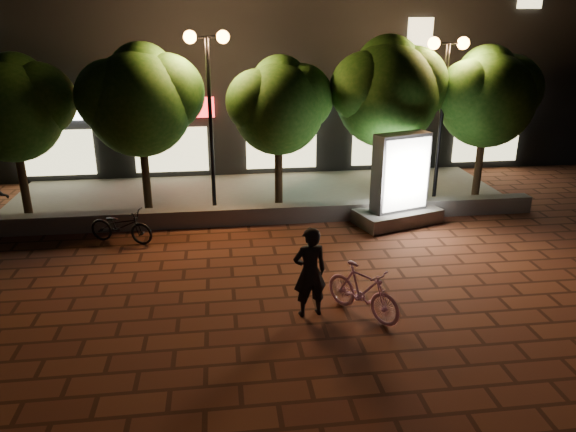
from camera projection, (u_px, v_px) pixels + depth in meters
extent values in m
plane|color=#5D2F1D|center=(284.00, 285.00, 11.99)|extent=(80.00, 80.00, 0.00)
cube|color=#65635D|center=(267.00, 214.00, 15.63)|extent=(16.00, 0.45, 0.50)
cube|color=#65635D|center=(260.00, 195.00, 18.04)|extent=(16.00, 5.00, 0.08)
cube|color=black|center=(246.00, 33.00, 22.40)|extent=(28.00, 8.00, 10.00)
cube|color=silver|center=(50.00, 110.00, 18.60)|extent=(3.20, 0.12, 0.70)
cube|color=beige|center=(56.00, 153.00, 19.11)|extent=(2.60, 0.10, 1.60)
cube|color=red|center=(168.00, 108.00, 19.08)|extent=(3.20, 0.12, 0.70)
cube|color=beige|center=(172.00, 150.00, 19.59)|extent=(2.60, 0.10, 1.60)
cube|color=#3CCAC4|center=(281.00, 106.00, 19.56)|extent=(3.20, 0.12, 0.70)
cube|color=beige|center=(281.00, 147.00, 20.07)|extent=(2.60, 0.10, 1.60)
cube|color=orange|center=(389.00, 104.00, 20.04)|extent=(3.20, 0.12, 0.70)
cube|color=beige|center=(386.00, 144.00, 20.55)|extent=(2.60, 0.10, 1.60)
cube|color=beige|center=(491.00, 102.00, 20.52)|extent=(3.20, 0.12, 0.70)
cube|color=beige|center=(486.00, 141.00, 21.03)|extent=(2.60, 0.10, 1.60)
cube|color=beige|center=(420.00, 35.00, 19.34)|extent=(0.90, 0.10, 1.20)
cylinder|color=black|center=(23.00, 178.00, 15.77)|extent=(0.24, 0.24, 2.25)
sphere|color=#2F591A|center=(11.00, 112.00, 15.13)|extent=(2.80, 2.80, 2.80)
sphere|color=#2F591A|center=(38.00, 100.00, 15.29)|extent=(2.10, 2.10, 2.10)
sphere|color=#2F591A|center=(15.00, 85.00, 15.22)|extent=(1.82, 1.82, 1.82)
cylinder|color=black|center=(145.00, 172.00, 16.18)|extent=(0.24, 0.24, 2.34)
sphere|color=#2F591A|center=(139.00, 105.00, 15.50)|extent=(3.00, 3.00, 3.00)
sphere|color=#2F591A|center=(166.00, 93.00, 15.67)|extent=(2.25, 2.25, 2.25)
sphere|color=#2F591A|center=(113.00, 97.00, 15.19)|extent=(2.10, 2.10, 2.10)
sphere|color=#2F591A|center=(142.00, 76.00, 15.58)|extent=(1.95, 1.95, 1.95)
cylinder|color=black|center=(279.00, 170.00, 16.68)|extent=(0.24, 0.24, 2.21)
sphere|color=#2F591A|center=(278.00, 109.00, 16.05)|extent=(2.70, 2.70, 2.70)
sphere|color=#2F591A|center=(300.00, 98.00, 16.22)|extent=(2.03, 2.03, 2.02)
sphere|color=#2F591A|center=(258.00, 102.00, 15.75)|extent=(1.89, 1.89, 1.89)
sphere|color=#2F591A|center=(280.00, 85.00, 16.16)|extent=(1.76, 1.76, 1.76)
cylinder|color=black|center=(383.00, 163.00, 17.04)|extent=(0.24, 0.24, 2.43)
sphere|color=#2F591A|center=(387.00, 96.00, 16.33)|extent=(3.10, 3.10, 3.10)
sphere|color=#2F591A|center=(410.00, 85.00, 16.51)|extent=(2.33, 2.33, 2.33)
sphere|color=#2F591A|center=(366.00, 88.00, 16.02)|extent=(2.17, 2.17, 2.17)
sphere|color=#2F591A|center=(388.00, 68.00, 16.41)|extent=(2.01, 2.02, 2.02)
cylinder|color=black|center=(479.00, 162.00, 17.45)|extent=(0.24, 0.24, 2.29)
sphere|color=#2F591A|center=(487.00, 100.00, 16.78)|extent=(2.90, 2.90, 2.90)
sphere|color=#2F591A|center=(507.00, 89.00, 16.95)|extent=(2.18, 2.17, 2.17)
sphere|color=#2F591A|center=(470.00, 93.00, 16.48)|extent=(2.03, 2.03, 2.03)
sphere|color=#2F591A|center=(487.00, 75.00, 16.87)|extent=(1.89, 1.88, 1.88)
cylinder|color=black|center=(211.00, 127.00, 15.78)|extent=(0.12, 0.12, 5.00)
cylinder|color=black|center=(206.00, 37.00, 14.92)|extent=(0.90, 0.08, 0.08)
sphere|color=#FFA03F|center=(190.00, 37.00, 14.87)|extent=(0.36, 0.36, 0.36)
sphere|color=#FFA03F|center=(223.00, 37.00, 14.98)|extent=(0.36, 0.36, 0.36)
cylinder|color=black|center=(441.00, 125.00, 16.65)|extent=(0.12, 0.12, 4.80)
cylinder|color=black|center=(449.00, 43.00, 15.83)|extent=(0.90, 0.08, 0.08)
sphere|color=#FFA03F|center=(434.00, 43.00, 15.78)|extent=(0.36, 0.36, 0.36)
sphere|color=#FFA03F|center=(463.00, 43.00, 15.89)|extent=(0.36, 0.36, 0.36)
cube|color=#65635D|center=(397.00, 216.00, 15.63)|extent=(2.66, 1.89, 0.40)
cube|color=#4C4C51|center=(400.00, 172.00, 15.19)|extent=(1.70, 1.02, 2.21)
cube|color=white|center=(407.00, 175.00, 14.94)|extent=(1.40, 0.49, 2.01)
cube|color=white|center=(394.00, 170.00, 15.43)|extent=(1.40, 0.49, 2.01)
imported|color=#EB9FCE|center=(363.00, 291.00, 10.62)|extent=(1.45, 1.72, 1.06)
imported|color=black|center=(310.00, 272.00, 10.51)|extent=(0.74, 0.55, 1.85)
imported|color=black|center=(121.00, 226.00, 14.16)|extent=(1.86, 1.20, 0.92)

